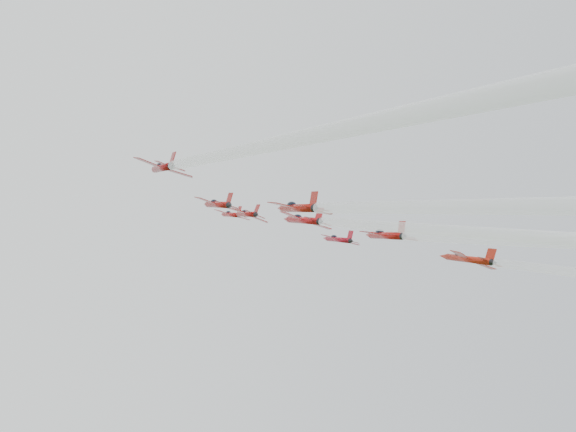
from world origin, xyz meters
name	(u,v)px	position (x,y,z in m)	size (l,w,h in m)	color
jet_lead	(231,214)	(-3.35, 23.51, 156.87)	(8.53, 10.83, 7.18)	#B01011
jet_row2_left	(217,204)	(-11.04, 10.37, 148.73)	(10.34, 13.13, 8.70)	#9F120F
jet_row2_center	(247,214)	(-3.77, 13.21, 150.48)	(9.06, 11.51, 7.63)	#9F100F
jet_row2_right	(338,239)	(17.74, 13.68, 150.78)	(9.34, 11.86, 7.86)	#AA1021
jet_center	(496,224)	(0.50, -45.60, 113.91)	(10.38, 96.51, 60.62)	#AF1015
jet_rear_farleft	(266,132)	(-28.57, -51.83, 110.04)	(8.41, 78.20, 49.12)	maroon
jet_rear_left	(554,202)	(-7.33, -58.89, 105.65)	(10.46, 97.27, 61.10)	#A2170F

